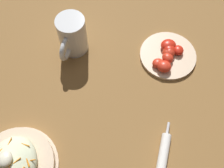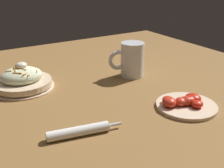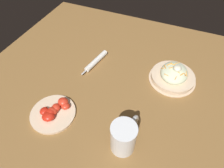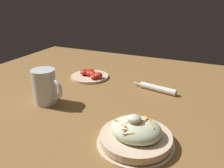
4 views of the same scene
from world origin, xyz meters
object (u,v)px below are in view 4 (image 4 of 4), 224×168
at_px(napkin_roll, 157,89).
at_px(tomato_plate, 90,75).
at_px(beer_mug, 45,88).
at_px(salad_plate, 136,135).

height_order(napkin_roll, tomato_plate, tomato_plate).
bearing_deg(beer_mug, napkin_roll, -141.91).
xyz_separation_m(beer_mug, napkin_roll, (-0.36, -0.28, -0.05)).
relative_size(beer_mug, napkin_roll, 0.71).
xyz_separation_m(salad_plate, napkin_roll, (0.03, -0.38, -0.02)).
distance_m(salad_plate, napkin_roll, 0.38).
bearing_deg(salad_plate, tomato_plate, -47.35).
height_order(salad_plate, napkin_roll, salad_plate).
distance_m(beer_mug, tomato_plate, 0.31).
relative_size(salad_plate, tomato_plate, 1.19).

